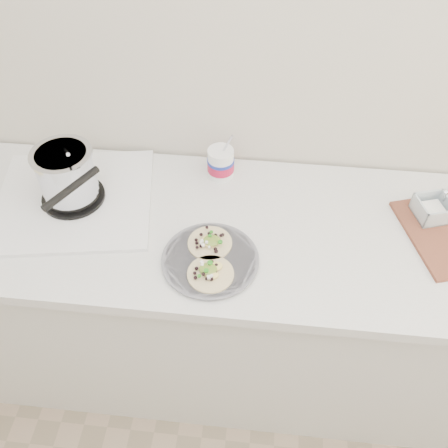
# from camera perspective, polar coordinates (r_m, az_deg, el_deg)

# --- Properties ---
(counter) EXTENTS (2.44, 0.66, 0.90)m
(counter) POSITION_cam_1_polar(r_m,az_deg,el_deg) (1.93, 4.25, -9.18)
(counter) COLOR silver
(counter) RESTS_ON ground
(stove) EXTENTS (0.57, 0.54, 0.24)m
(stove) POSITION_cam_1_polar(r_m,az_deg,el_deg) (1.66, -17.24, 4.46)
(stove) COLOR silver
(stove) RESTS_ON counter
(taco_plate) EXTENTS (0.29, 0.29, 0.04)m
(taco_plate) POSITION_cam_1_polar(r_m,az_deg,el_deg) (1.46, -1.59, -3.91)
(taco_plate) COLOR slate
(taco_plate) RESTS_ON counter
(tub) EXTENTS (0.09, 0.09, 0.21)m
(tub) POSITION_cam_1_polar(r_m,az_deg,el_deg) (1.70, -0.29, 7.23)
(tub) COLOR white
(tub) RESTS_ON counter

